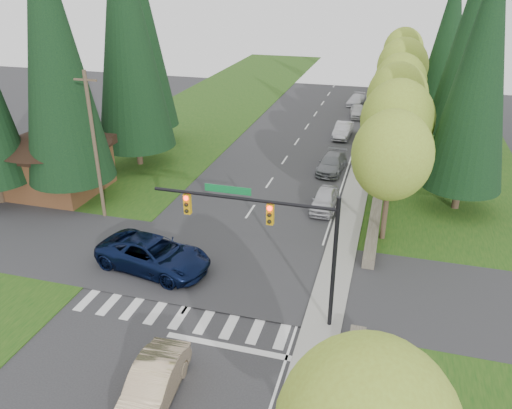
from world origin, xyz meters
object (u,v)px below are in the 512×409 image
at_px(parked_car_c, 343,130).
at_px(parked_car_d, 358,111).
at_px(suv_navy, 154,254).
at_px(parked_car_b, 332,163).
at_px(parked_car_a, 325,200).
at_px(sedan_champagne, 153,385).
at_px(parked_car_e, 356,100).

distance_m(parked_car_c, parked_car_d, 8.23).
relative_size(suv_navy, parked_car_b, 1.37).
bearing_deg(parked_car_c, parked_car_a, -84.63).
xyz_separation_m(parked_car_a, parked_car_c, (-0.78, 17.35, 0.02)).
bearing_deg(parked_car_a, parked_car_d, 91.76).
bearing_deg(suv_navy, parked_car_d, -2.41).
height_order(suv_navy, parked_car_c, suv_navy).
bearing_deg(sedan_champagne, suv_navy, 111.54).
relative_size(parked_car_a, parked_car_c, 0.95).
distance_m(suv_navy, parked_car_a, 13.29).
distance_m(parked_car_d, parked_car_e, 5.96).
xyz_separation_m(parked_car_d, parked_car_e, (-0.73, 5.92, -0.08)).
bearing_deg(parked_car_d, parked_car_e, 90.31).
bearing_deg(sedan_champagne, parked_car_d, 80.71).
bearing_deg(parked_car_e, parked_car_c, -82.52).
bearing_deg(parked_car_a, parked_car_c, 94.21).
distance_m(sedan_champagne, parked_car_e, 50.87).
height_order(parked_car_d, parked_car_e, parked_car_d).
relative_size(parked_car_b, parked_car_e, 1.13).
xyz_separation_m(suv_navy, parked_car_b, (7.59, 18.04, -0.22)).
relative_size(parked_car_c, parked_car_e, 1.04).
bearing_deg(suv_navy, parked_car_c, -4.57).
height_order(sedan_champagne, parked_car_d, sedan_champagne).
relative_size(parked_car_c, parked_car_d, 1.09).
height_order(parked_car_b, parked_car_d, parked_car_b).
distance_m(parked_car_a, parked_car_b, 7.56).
bearing_deg(parked_car_e, parked_car_b, -81.96).
distance_m(sedan_champagne, parked_car_b, 27.05).
relative_size(suv_navy, parked_car_e, 1.55).
distance_m(sedan_champagne, suv_navy, 9.80).
xyz_separation_m(sedan_champagne, parked_car_e, (3.06, 50.77, -0.16)).
height_order(suv_navy, parked_car_d, suv_navy).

